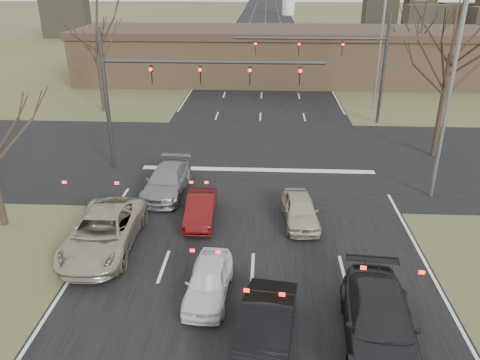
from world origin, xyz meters
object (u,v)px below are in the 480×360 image
object	(u,v)px
car_white_sedan	(208,281)
streetlight_right_near	(446,89)
building	(282,55)
car_red_ahead	(201,209)
streetlight_right_far	(379,40)
mast_arm_far	(346,56)
car_grey_ahead	(167,181)
car_black_hatch	(265,333)
car_silver_ahead	(300,210)
car_charcoal_sedan	(379,323)
mast_arm_near	(163,83)
car_silver_suv	(103,232)

from	to	relation	value
car_white_sedan	streetlight_right_near	bearing A→B (deg)	42.87
building	car_white_sedan	bearing A→B (deg)	-95.48
car_white_sedan	car_red_ahead	distance (m)	5.59
streetlight_right_far	car_white_sedan	distance (m)	28.30
mast_arm_far	car_grey_ahead	size ratio (longest dim) A/B	2.34
car_black_hatch	car_silver_ahead	distance (m)	8.33
car_charcoal_sedan	car_grey_ahead	bearing A→B (deg)	134.59
building	mast_arm_far	distance (m)	15.75
car_black_hatch	car_charcoal_sedan	xyz separation A→B (m)	(3.50, 0.60, 0.03)
mast_arm_far	car_red_ahead	world-z (taller)	mast_arm_far
car_red_ahead	car_silver_ahead	xyz separation A→B (m)	(4.57, 0.06, 0.04)
streetlight_right_near	car_black_hatch	bearing A→B (deg)	-126.40
car_white_sedan	car_charcoal_sedan	xyz separation A→B (m)	(5.52, -2.02, 0.15)
car_charcoal_sedan	car_silver_ahead	size ratio (longest dim) A/B	1.43
mast_arm_far	car_black_hatch	size ratio (longest dim) A/B	2.46
car_charcoal_sedan	mast_arm_far	bearing A→B (deg)	89.51
building	mast_arm_near	xyz separation A→B (m)	(-7.23, -25.00, 2.41)
car_black_hatch	building	bearing A→B (deg)	95.21
car_silver_suv	car_grey_ahead	xyz separation A→B (m)	(1.58, 5.50, -0.10)
building	car_white_sedan	world-z (taller)	building
streetlight_right_near	car_white_sedan	xyz separation A→B (m)	(-10.34, -8.67, -4.96)
streetlight_right_far	car_red_ahead	world-z (taller)	streetlight_right_far
car_grey_ahead	car_red_ahead	bearing A→B (deg)	-50.15
car_white_sedan	car_black_hatch	bearing A→B (deg)	-49.48
mast_arm_far	streetlight_right_far	xyz separation A→B (m)	(3.14, 4.00, 0.57)
building	car_silver_ahead	size ratio (longest dim) A/B	11.36
streetlight_right_far	car_silver_ahead	xyz separation A→B (m)	(-7.26, -20.10, -4.95)
building	car_charcoal_sedan	distance (m)	38.78
car_silver_suv	car_white_sedan	xyz separation A→B (m)	(4.71, -2.86, -0.17)
streetlight_right_far	car_red_ahead	distance (m)	23.91
mast_arm_near	car_silver_suv	bearing A→B (deg)	-96.44
streetlight_right_far	car_black_hatch	xyz separation A→B (m)	(-8.82, -28.29, -4.84)
streetlight_right_near	streetlight_right_far	bearing A→B (deg)	88.32
mast_arm_far	car_silver_ahead	xyz separation A→B (m)	(-4.12, -16.10, -4.38)
streetlight_right_far	car_grey_ahead	world-z (taller)	streetlight_right_far
car_red_ahead	car_silver_ahead	size ratio (longest dim) A/B	0.98
mast_arm_far	car_black_hatch	distance (m)	25.31
car_silver_suv	car_black_hatch	bearing A→B (deg)	-40.18
mast_arm_near	car_grey_ahead	bearing A→B (deg)	-80.04
streetlight_right_near	car_black_hatch	size ratio (longest dim) A/B	2.21
car_grey_ahead	car_charcoal_sedan	bearing A→B (deg)	-47.12
car_white_sedan	mast_arm_far	bearing A→B (deg)	73.33
building	mast_arm_far	bearing A→B (deg)	-74.42
car_silver_ahead	car_grey_ahead	bearing A→B (deg)	153.17
car_silver_suv	car_charcoal_sedan	size ratio (longest dim) A/B	1.07
car_silver_suv	car_red_ahead	bearing A→B (deg)	34.42
mast_arm_near	car_white_sedan	world-z (taller)	mast_arm_near
car_grey_ahead	car_silver_ahead	xyz separation A→B (m)	(6.71, -2.80, -0.05)
car_silver_suv	car_black_hatch	xyz separation A→B (m)	(6.72, -5.48, -0.04)
car_silver_suv	mast_arm_near	bearing A→B (deg)	82.54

